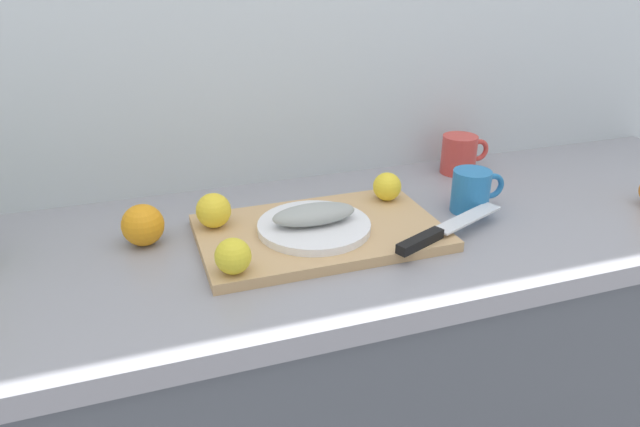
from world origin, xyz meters
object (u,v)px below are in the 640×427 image
at_px(coffee_mug_1, 460,154).
at_px(chef_knife, 439,232).
at_px(white_plate, 314,226).
at_px(fish_fillet, 314,214).
at_px(orange_0, 143,225).
at_px(cutting_board, 320,232).
at_px(coffee_mug_0, 471,190).
at_px(lemon_0, 214,210).

bearing_deg(coffee_mug_1, chef_knife, -126.42).
bearing_deg(white_plate, chef_knife, -25.68).
height_order(fish_fillet, orange_0, orange_0).
bearing_deg(fish_fillet, white_plate, -90.00).
relative_size(cutting_board, coffee_mug_0, 3.85).
relative_size(white_plate, lemon_0, 3.21).
bearing_deg(coffee_mug_0, fish_fillet, -176.55).
xyz_separation_m(white_plate, coffee_mug_1, (0.45, 0.23, 0.02)).
bearing_deg(cutting_board, white_plate, -158.22).
height_order(white_plate, orange_0, orange_0).
relative_size(fish_fillet, chef_knife, 0.58).
distance_m(cutting_board, coffee_mug_1, 0.49).
relative_size(cutting_board, coffee_mug_1, 3.69).
xyz_separation_m(cutting_board, lemon_0, (-0.19, 0.07, 0.04)).
distance_m(chef_knife, orange_0, 0.55).
bearing_deg(lemon_0, fish_fillet, -23.91).
bearing_deg(chef_knife, fish_fillet, 131.06).
xyz_separation_m(cutting_board, white_plate, (-0.01, -0.01, 0.02)).
bearing_deg(coffee_mug_0, white_plate, -176.55).
bearing_deg(coffee_mug_0, lemon_0, 173.91).
bearing_deg(coffee_mug_0, chef_knife, -139.87).
height_order(chef_knife, lemon_0, lemon_0).
relative_size(coffee_mug_0, orange_0, 1.51).
distance_m(cutting_board, white_plate, 0.02).
relative_size(fish_fillet, lemon_0, 2.41).
bearing_deg(fish_fillet, cutting_board, 21.78).
xyz_separation_m(white_plate, fish_fillet, (0.00, 0.00, 0.03)).
height_order(coffee_mug_0, coffee_mug_1, coffee_mug_1).
relative_size(lemon_0, coffee_mug_1, 0.54).
bearing_deg(white_plate, lemon_0, 156.09).
bearing_deg(coffee_mug_1, fish_fillet, -153.30).
height_order(lemon_0, coffee_mug_0, coffee_mug_0).
height_order(white_plate, coffee_mug_1, coffee_mug_1).
distance_m(white_plate, orange_0, 0.32).
xyz_separation_m(fish_fillet, coffee_mug_1, (0.45, 0.23, -0.01)).
bearing_deg(fish_fillet, chef_knife, -25.68).
bearing_deg(chef_knife, cutting_board, 128.25).
distance_m(cutting_board, lemon_0, 0.21).
distance_m(lemon_0, orange_0, 0.13).
xyz_separation_m(chef_knife, coffee_mug_0, (0.14, 0.12, 0.02)).
relative_size(fish_fillet, coffee_mug_0, 1.35).
relative_size(lemon_0, orange_0, 0.85).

